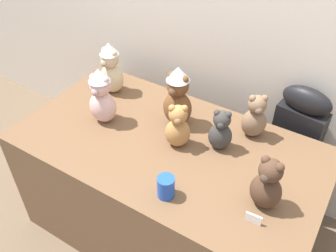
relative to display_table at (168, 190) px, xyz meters
name	(u,v)px	position (x,y,z in m)	size (l,w,h in m)	color
wall_back	(234,0)	(0.00, 0.69, 0.92)	(7.00, 0.08, 2.60)	silver
display_table	(168,190)	(0.00, 0.00, 0.00)	(1.63, 0.88, 0.76)	brown
instrument_case	(291,153)	(0.54, 0.57, 0.11)	(0.29, 0.16, 0.97)	black
teddy_bear_sand	(111,69)	(-0.55, 0.24, 0.54)	(0.16, 0.14, 0.33)	#CCB78E
teddy_bear_caramel	(178,127)	(0.05, 0.02, 0.50)	(0.17, 0.16, 0.26)	#B27A42
teddy_bear_mocha	(255,117)	(0.35, 0.30, 0.50)	(0.17, 0.17, 0.26)	#7F6047
teddy_bear_blush	(102,96)	(-0.41, -0.02, 0.54)	(0.17, 0.16, 0.34)	beige
teddy_bear_chestnut	(178,97)	(-0.05, 0.18, 0.55)	(0.16, 0.15, 0.36)	brown
teddy_bear_cocoa	(267,185)	(0.57, -0.12, 0.51)	(0.16, 0.14, 0.27)	#4C3323
teddy_bear_charcoal	(221,131)	(0.24, 0.12, 0.49)	(0.15, 0.13, 0.24)	#383533
party_cup_blue	(166,187)	(0.17, -0.30, 0.43)	(0.08, 0.08, 0.11)	blue
name_card_front_left	(253,219)	(0.57, -0.23, 0.40)	(0.07, 0.01, 0.05)	white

